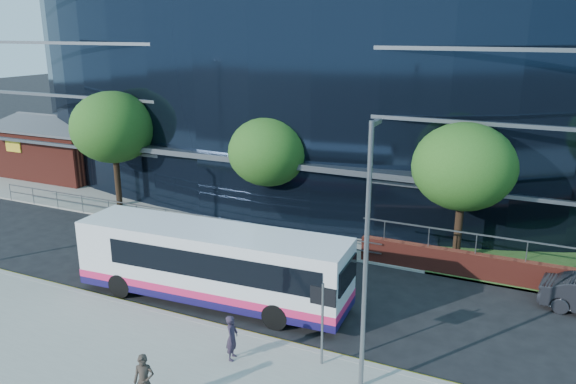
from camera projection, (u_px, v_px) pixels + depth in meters
The scene contains 16 objects.
ground at pixel (227, 316), 21.21m from camera, with size 200.00×200.00×0.00m, color black.
kerb at pixel (212, 326), 20.32m from camera, with size 80.00×0.25×0.16m, color gray.
yellow_line_outer at pixel (215, 326), 20.51m from camera, with size 80.00×0.08×0.01m, color gold.
yellow_line_inner at pixel (217, 324), 20.64m from camera, with size 80.00×0.08×0.01m, color gold.
far_forecourt at pixel (236, 211), 33.20m from camera, with size 50.00×8.00×0.10m, color gray.
glass_office at pixel (329, 65), 38.72m from camera, with size 44.00×23.10×16.00m.
brick_pavilion at pixel (64, 148), 41.34m from camera, with size 8.60×6.66×4.40m.
guard_railings at pixel (166, 214), 30.32m from camera, with size 24.00×0.05×1.10m.
street_sign at pixel (323, 307), 17.40m from camera, with size 0.85×0.09×2.80m.
tree_far_a at pixel (113, 127), 32.95m from camera, with size 4.95×4.95×6.98m.
tree_far_b at pixel (269, 152), 29.51m from camera, with size 4.29×4.29×6.05m.
tree_far_c at pixel (464, 167), 24.92m from camera, with size 4.62×4.62×6.51m.
streetlight_east at pixel (366, 253), 15.64m from camera, with size 0.15×0.77×8.00m.
city_bus at pixel (214, 264), 21.97m from camera, with size 11.19×3.16×2.99m.
pedestrian at pixel (232, 337), 18.01m from camera, with size 0.56×0.37×1.53m, color #2A2030.
pedestrian_b at pixel (144, 382), 15.66m from camera, with size 0.60×0.39×1.64m, color #312822.
Camera 1 is at (10.16, -16.27, 10.46)m, focal length 35.00 mm.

